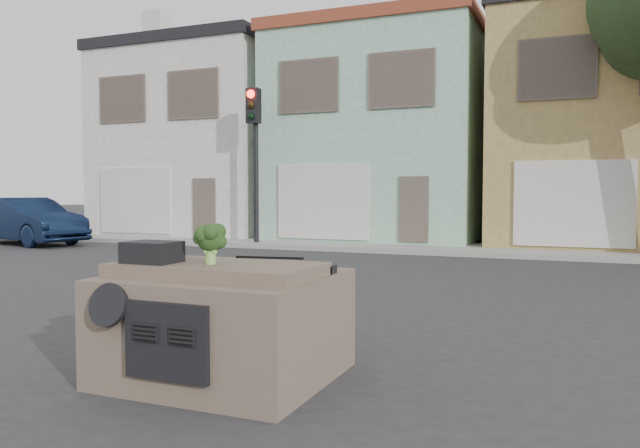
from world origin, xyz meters
The scene contains 11 objects.
ground_plane centered at (0.00, 0.00, 0.00)m, with size 120.00×120.00×0.00m, color #303033.
sidewalk centered at (0.00, 10.50, 0.07)m, with size 40.00×3.00×0.15m, color gray.
townhouse_white centered at (-11.00, 14.50, 3.77)m, with size 7.20×8.20×7.55m, color silver.
townhouse_mint centered at (-3.50, 14.50, 3.77)m, with size 7.20×8.20×7.55m, color #95C4A3.
townhouse_tan centered at (4.00, 14.50, 3.77)m, with size 7.20×8.20×7.55m, color #A78B50.
navy_sedan centered at (-14.10, 7.46, 0.00)m, with size 1.67×4.79×1.58m, color #0F1C38.
traffic_signal centered at (-6.50, 9.50, 2.55)m, with size 0.40×0.40×5.10m, color black.
car_dashboard centered at (0.00, -3.00, 0.56)m, with size 2.00×1.80×1.12m, color brown.
instrument_hump centered at (-0.58, -3.35, 1.22)m, with size 0.48×0.38×0.20m, color black.
wiper_arm centered at (0.28, -2.62, 1.13)m, with size 0.70×0.03×0.02m, color black.
broccoli centered at (-0.01, -3.23, 1.31)m, with size 0.31×0.31×0.38m, color #1B3413.
Camera 1 is at (3.12, -8.12, 1.79)m, focal length 35.00 mm.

